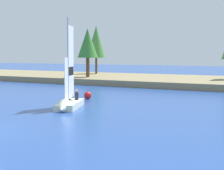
# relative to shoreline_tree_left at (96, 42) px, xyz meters

# --- Properties ---
(shore_bank) EXTENTS (80.00, 14.83, 0.68)m
(shore_bank) POSITION_rel_shoreline_tree_left_xyz_m (16.49, -3.84, -4.91)
(shore_bank) COLOR #897A56
(shore_bank) RESTS_ON ground
(shoreline_tree_left) EXTENTS (2.71, 2.71, 6.88)m
(shoreline_tree_left) POSITION_rel_shoreline_tree_left_xyz_m (0.00, 0.00, 0.00)
(shoreline_tree_left) COLOR brown
(shoreline_tree_left) RESTS_ON shore_bank
(shoreline_tree_midleft) EXTENTS (2.48, 2.48, 5.95)m
(shoreline_tree_midleft) POSITION_rel_shoreline_tree_left_xyz_m (3.81, -7.71, -0.46)
(shoreline_tree_midleft) COLOR brown
(shoreline_tree_midleft) RESTS_ON shore_bank
(sailboat) EXTENTS (2.89, 4.50, 6.16)m
(sailboat) POSITION_rel_shoreline_tree_left_xyz_m (15.78, -27.42, -4.76)
(sailboat) COLOR silver
(sailboat) RESTS_ON ground
(channel_buoy) EXTENTS (0.58, 0.58, 0.58)m
(channel_buoy) POSITION_rel_shoreline_tree_left_xyz_m (13.71, -22.16, -4.96)
(channel_buoy) COLOR red
(channel_buoy) RESTS_ON ground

